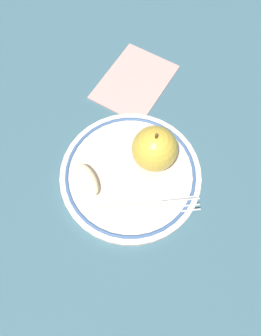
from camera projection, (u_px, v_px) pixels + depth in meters
The scene contains 6 objects.
ground_plane at pixel (142, 175), 0.56m from camera, with size 2.00×2.00×0.00m, color #3B606F.
plate at pixel (130, 174), 0.56m from camera, with size 0.24×0.24×0.01m.
apple_red_whole at pixel (156, 150), 0.52m from camera, with size 0.07×0.07×0.08m.
apple_slice_front at pixel (88, 179), 0.53m from camera, with size 0.06×0.03×0.02m, color #F9E7BD.
fork at pixel (141, 208), 0.52m from camera, with size 0.14×0.14×0.00m.
napkin_folded at pixel (135, 81), 0.64m from camera, with size 0.12×0.16×0.01m, color #CE9994.
Camera 1 is at (0.12, -0.18, 0.52)m, focal length 35.00 mm.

